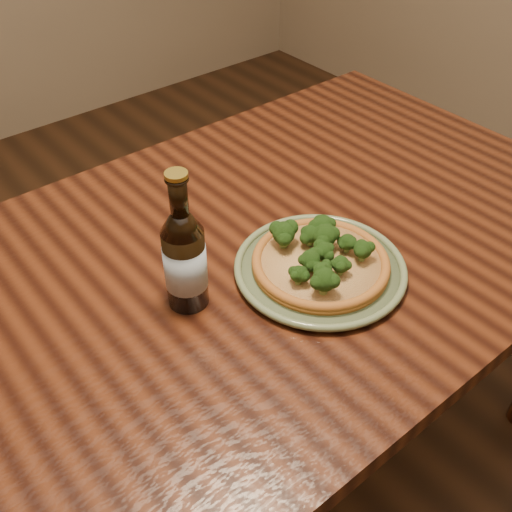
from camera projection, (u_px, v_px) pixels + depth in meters
ground at (263, 498)px, 1.54m from camera, size 4.50×4.50×0.00m
table at (233, 294)px, 1.18m from camera, size 1.60×0.90×0.75m
plate at (320, 268)px, 1.08m from camera, size 0.31×0.31×0.02m
pizza at (320, 260)px, 1.07m from camera, size 0.25×0.25×0.07m
beer_bottle at (185, 258)px, 0.97m from camera, size 0.07×0.07×0.26m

